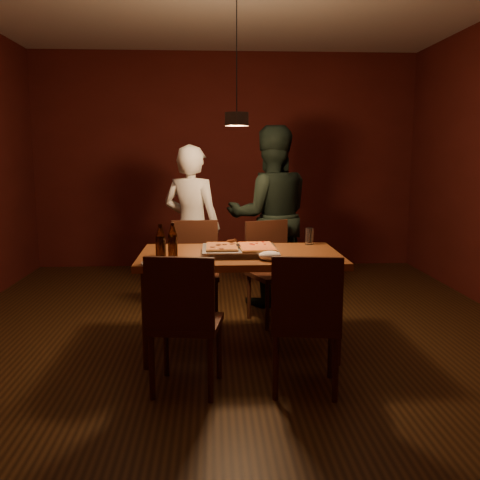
{
  "coord_description": "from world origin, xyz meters",
  "views": [
    {
      "loc": [
        -0.2,
        -4.13,
        1.48
      ],
      "look_at": [
        0.02,
        -0.17,
        0.85
      ],
      "focal_mm": 40.0,
      "sensor_mm": 36.0,
      "label": 1
    }
  ],
  "objects": [
    {
      "name": "room_shell",
      "position": [
        0.0,
        0.0,
        1.4
      ],
      "size": [
        6.0,
        6.0,
        6.0
      ],
      "color": "#3C2510",
      "rests_on": "ground"
    },
    {
      "name": "dining_table",
      "position": [
        0.02,
        -0.17,
        0.68
      ],
      "size": [
        1.5,
        0.9,
        0.75
      ],
      "color": "brown",
      "rests_on": "floor"
    },
    {
      "name": "chair_far_left",
      "position": [
        -0.35,
        0.6,
        0.54
      ],
      "size": [
        0.43,
        0.43,
        0.49
      ],
      "rotation": [
        0.0,
        0.0,
        3.16
      ],
      "color": "#38190F",
      "rests_on": "floor"
    },
    {
      "name": "chair_far_right",
      "position": [
        0.34,
        0.55,
        0.54
      ],
      "size": [
        0.54,
        0.54,
        0.49
      ],
      "rotation": [
        0.0,
        0.0,
        3.52
      ],
      "color": "#38190F",
      "rests_on": "floor"
    },
    {
      "name": "chair_near_left",
      "position": [
        -0.37,
        -0.96,
        0.54
      ],
      "size": [
        0.48,
        0.48,
        0.49
      ],
      "rotation": [
        0.0,
        0.0,
        -0.16
      ],
      "color": "#38190F",
      "rests_on": "floor"
    },
    {
      "name": "chair_near_right",
      "position": [
        0.38,
        -1.0,
        0.54
      ],
      "size": [
        0.47,
        0.47,
        0.49
      ],
      "rotation": [
        0.0,
        0.0,
        -0.14
      ],
      "color": "#38190F",
      "rests_on": "floor"
    },
    {
      "name": "pizza_tray",
      "position": [
        0.01,
        -0.21,
        0.77
      ],
      "size": [
        0.56,
        0.46,
        0.05
      ],
      "primitive_type": "cube",
      "rotation": [
        0.0,
        0.0,
        -0.02
      ],
      "color": "silver",
      "rests_on": "dining_table"
    },
    {
      "name": "pizza_meat",
      "position": [
        -0.12,
        -0.2,
        0.81
      ],
      "size": [
        0.23,
        0.37,
        0.02
      ],
      "primitive_type": "cube",
      "rotation": [
        0.0,
        0.0,
        -0.0
      ],
      "color": "maroon",
      "rests_on": "pizza_tray"
    },
    {
      "name": "pizza_cheese",
      "position": [
        0.14,
        -0.22,
        0.81
      ],
      "size": [
        0.27,
        0.42,
        0.02
      ],
      "primitive_type": "cube",
      "rotation": [
        0.0,
        0.0,
        0.04
      ],
      "color": "gold",
      "rests_on": "pizza_tray"
    },
    {
      "name": "spatula",
      "position": [
        0.02,
        -0.18,
        0.81
      ],
      "size": [
        0.2,
        0.25,
        0.04
      ],
      "primitive_type": null,
      "rotation": [
        0.0,
        0.0,
        0.51
      ],
      "color": "silver",
      "rests_on": "pizza_tray"
    },
    {
      "name": "beer_bottle_a",
      "position": [
        -0.55,
        -0.48,
        0.88
      ],
      "size": [
        0.07,
        0.07,
        0.26
      ],
      "color": "black",
      "rests_on": "dining_table"
    },
    {
      "name": "beer_bottle_b",
      "position": [
        -0.47,
        -0.37,
        0.88
      ],
      "size": [
        0.07,
        0.07,
        0.26
      ],
      "color": "black",
      "rests_on": "dining_table"
    },
    {
      "name": "water_glass_left",
      "position": [
        -0.57,
        -0.23,
        0.81
      ],
      "size": [
        0.07,
        0.07,
        0.12
      ],
      "primitive_type": "cylinder",
      "color": "silver",
      "rests_on": "dining_table"
    },
    {
      "name": "water_glass_right",
      "position": [
        0.61,
        0.19,
        0.82
      ],
      "size": [
        0.07,
        0.07,
        0.14
      ],
      "primitive_type": "cylinder",
      "color": "silver",
      "rests_on": "dining_table"
    },
    {
      "name": "plate_slice",
      "position": [
        -0.55,
        -0.56,
        0.76
      ],
      "size": [
        0.26,
        0.26,
        0.03
      ],
      "color": "white",
      "rests_on": "dining_table"
    },
    {
      "name": "napkin",
      "position": [
        0.21,
        -0.46,
        0.78
      ],
      "size": [
        0.16,
        0.12,
        0.07
      ],
      "primitive_type": "ellipsoid",
      "color": "white",
      "rests_on": "dining_table"
    },
    {
      "name": "diner_white",
      "position": [
        -0.39,
        1.01,
        0.79
      ],
      "size": [
        0.68,
        0.58,
        1.58
      ],
      "primitive_type": "imported",
      "rotation": [
        0.0,
        0.0,
        2.73
      ],
      "color": "silver",
      "rests_on": "floor"
    },
    {
      "name": "diner_dark",
      "position": [
        0.38,
        1.08,
        0.88
      ],
      "size": [
        0.9,
        0.73,
        1.76
      ],
      "primitive_type": "imported",
      "rotation": [
        0.0,
        0.0,
        3.21
      ],
      "color": "black",
      "rests_on": "floor"
    },
    {
      "name": "pendant_lamp",
      "position": [
        0.0,
        0.0,
        1.76
      ],
      "size": [
        0.18,
        0.18,
        1.1
      ],
      "color": "black",
      "rests_on": "ceiling"
    }
  ]
}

